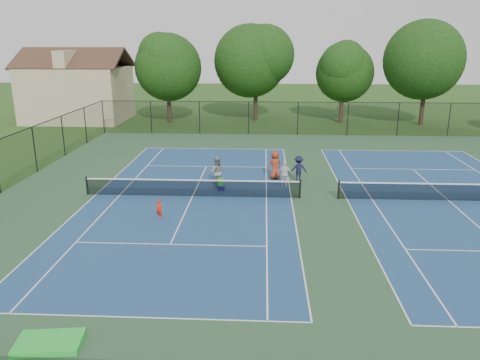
# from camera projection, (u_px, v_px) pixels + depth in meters

# --- Properties ---
(ground) EXTENTS (140.00, 140.00, 0.00)m
(ground) POSITION_uv_depth(u_px,v_px,m) (319.00, 199.00, 25.71)
(ground) COLOR #234716
(ground) RESTS_ON ground
(court_pad) EXTENTS (36.00, 36.00, 0.01)m
(court_pad) POSITION_uv_depth(u_px,v_px,m) (319.00, 198.00, 25.71)
(court_pad) COLOR #2E5238
(court_pad) RESTS_ON ground
(tennis_court_left) EXTENTS (12.00, 23.83, 1.07)m
(tennis_court_left) POSITION_uv_depth(u_px,v_px,m) (193.00, 195.00, 26.03)
(tennis_court_left) COLOR navy
(tennis_court_left) RESTS_ON ground
(tennis_court_right) EXTENTS (12.00, 23.83, 1.07)m
(tennis_court_right) POSITION_uv_depth(u_px,v_px,m) (449.00, 199.00, 25.34)
(tennis_court_right) COLOR navy
(tennis_court_right) RESTS_ON ground
(perimeter_fence) EXTENTS (36.08, 36.08, 3.02)m
(perimeter_fence) POSITION_uv_depth(u_px,v_px,m) (320.00, 171.00, 25.25)
(perimeter_fence) COLOR black
(perimeter_fence) RESTS_ON ground
(tree_back_a) EXTENTS (6.80, 6.80, 9.15)m
(tree_back_a) POSITION_uv_depth(u_px,v_px,m) (167.00, 64.00, 47.56)
(tree_back_a) COLOR #2D2116
(tree_back_a) RESTS_ON ground
(tree_back_b) EXTENTS (7.60, 7.60, 10.03)m
(tree_back_b) POSITION_uv_depth(u_px,v_px,m) (256.00, 57.00, 48.88)
(tree_back_b) COLOR #2D2116
(tree_back_b) RESTS_ON ground
(tree_back_c) EXTENTS (6.00, 6.00, 8.40)m
(tree_back_c) POSITION_uv_depth(u_px,v_px,m) (344.00, 69.00, 47.80)
(tree_back_c) COLOR #2D2116
(tree_back_c) RESTS_ON ground
(tree_back_d) EXTENTS (7.80, 7.80, 10.37)m
(tree_back_d) POSITION_uv_depth(u_px,v_px,m) (428.00, 56.00, 46.06)
(tree_back_d) COLOR #2D2116
(tree_back_d) RESTS_ON ground
(clapboard_house) EXTENTS (10.80, 8.10, 7.65)m
(clapboard_house) POSITION_uv_depth(u_px,v_px,m) (78.00, 91.00, 49.86)
(clapboard_house) COLOR tan
(clapboard_house) RESTS_ON ground
(child_player) EXTENTS (0.40, 0.33, 0.94)m
(child_player) POSITION_uv_depth(u_px,v_px,m) (159.00, 209.00, 22.77)
(child_player) COLOR red
(child_player) RESTS_ON ground
(instructor) EXTENTS (0.92, 0.73, 1.87)m
(instructor) POSITION_uv_depth(u_px,v_px,m) (217.00, 172.00, 27.45)
(instructor) COLOR gray
(instructor) RESTS_ON ground
(bystander_a) EXTENTS (0.94, 0.43, 1.57)m
(bystander_a) POSITION_uv_depth(u_px,v_px,m) (285.00, 174.00, 27.55)
(bystander_a) COLOR white
(bystander_a) RESTS_ON ground
(bystander_b) EXTENTS (1.13, 0.76, 1.62)m
(bystander_b) POSITION_uv_depth(u_px,v_px,m) (298.00, 169.00, 28.57)
(bystander_b) COLOR black
(bystander_b) RESTS_ON ground
(bystander_c) EXTENTS (1.04, 0.91, 1.79)m
(bystander_c) POSITION_uv_depth(u_px,v_px,m) (275.00, 165.00, 29.14)
(bystander_c) COLOR #9B381C
(bystander_c) RESTS_ON ground
(ball_crate) EXTENTS (0.44, 0.39, 0.33)m
(ball_crate) POSITION_uv_depth(u_px,v_px,m) (221.00, 188.00, 26.99)
(ball_crate) COLOR #161B9B
(ball_crate) RESTS_ON ground
(ball_hopper) EXTENTS (0.38, 0.33, 0.42)m
(ball_hopper) POSITION_uv_depth(u_px,v_px,m) (221.00, 182.00, 26.88)
(ball_hopper) COLOR green
(ball_hopper) RESTS_ON ball_crate
(green_tarp) EXTENTS (1.96, 1.34, 0.17)m
(green_tarp) POSITION_uv_depth(u_px,v_px,m) (49.00, 343.00, 13.33)
(green_tarp) COLOR green
(green_tarp) RESTS_ON ground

